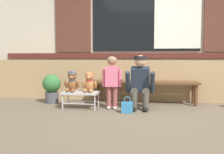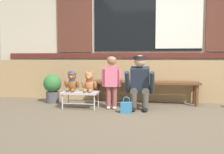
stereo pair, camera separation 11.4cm
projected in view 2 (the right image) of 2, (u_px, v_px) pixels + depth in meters
name	position (u px, v px, depth m)	size (l,w,h in m)	color
ground_plane	(141.00, 116.00, 3.93)	(60.00, 60.00, 0.00)	brown
brick_low_wall	(145.00, 80.00, 5.30)	(7.15, 0.25, 0.85)	tan
shop_facade	(147.00, 21.00, 5.70)	(7.29, 0.26, 3.44)	beige
wooden_bench_long	(145.00, 85.00, 4.94)	(2.10, 0.40, 0.44)	brown
small_display_bench	(81.00, 93.00, 4.49)	(0.64, 0.36, 0.30)	#BCBCC1
teddy_bear_with_hat	(72.00, 82.00, 4.50)	(0.28, 0.27, 0.36)	brown
teddy_bear_plain	(89.00, 83.00, 4.45)	(0.28, 0.26, 0.36)	#A86B3D
child_standing	(112.00, 76.00, 4.40)	(0.35, 0.18, 0.96)	#994C4C
adult_crouching	(140.00, 82.00, 4.35)	(0.50, 0.49, 0.95)	#4C473D
handbag_on_ground	(126.00, 107.00, 4.11)	(0.18, 0.11, 0.27)	teal
potted_plant	(53.00, 87.00, 5.02)	(0.36, 0.36, 0.57)	#4C4C51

